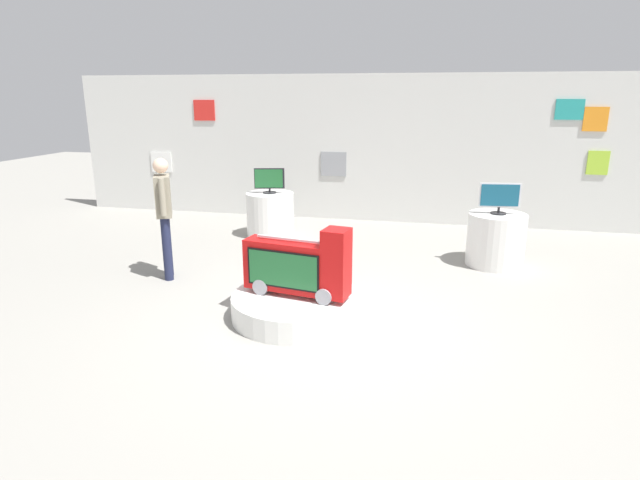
% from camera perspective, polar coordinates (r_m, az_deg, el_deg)
% --- Properties ---
extents(ground_plane, '(30.00, 30.00, 0.00)m').
position_cam_1_polar(ground_plane, '(5.91, 1.10, -8.94)').
color(ground_plane, gray).
extents(back_wall_display, '(12.77, 0.13, 2.84)m').
position_cam_1_polar(back_wall_display, '(10.38, 6.65, 9.82)').
color(back_wall_display, silver).
rests_on(back_wall_display, ground).
extents(main_display_pedestal, '(1.49, 1.49, 0.27)m').
position_cam_1_polar(main_display_pedestal, '(6.00, -2.52, -7.21)').
color(main_display_pedestal, silver).
rests_on(main_display_pedestal, ground).
extents(novelty_firetruck_tv, '(1.24, 0.51, 0.82)m').
position_cam_1_polar(novelty_firetruck_tv, '(5.81, -2.38, -2.98)').
color(novelty_firetruck_tv, gray).
rests_on(novelty_firetruck_tv, main_display_pedestal).
extents(display_pedestal_left_rear, '(0.84, 0.84, 0.78)m').
position_cam_1_polar(display_pedestal_left_rear, '(9.35, -5.46, 2.79)').
color(display_pedestal_left_rear, silver).
rests_on(display_pedestal_left_rear, ground).
extents(tv_on_left_rear, '(0.52, 0.24, 0.44)m').
position_cam_1_polar(tv_on_left_rear, '(9.23, -5.57, 6.54)').
color(tv_on_left_rear, black).
rests_on(tv_on_left_rear, display_pedestal_left_rear).
extents(display_pedestal_center_rear, '(0.84, 0.84, 0.78)m').
position_cam_1_polar(display_pedestal_center_rear, '(8.12, 18.68, 0.04)').
color(display_pedestal_center_rear, silver).
rests_on(display_pedestal_center_rear, ground).
extents(tv_on_center_rear, '(0.58, 0.22, 0.45)m').
position_cam_1_polar(tv_on_center_rear, '(7.98, 19.08, 4.47)').
color(tv_on_center_rear, black).
rests_on(tv_on_center_rear, display_pedestal_center_rear).
extents(shopper_browsing_near_truck, '(0.35, 0.51, 1.66)m').
position_cam_1_polar(shopper_browsing_near_truck, '(7.32, -16.70, 3.26)').
color(shopper_browsing_near_truck, '#1E233F').
rests_on(shopper_browsing_near_truck, ground).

